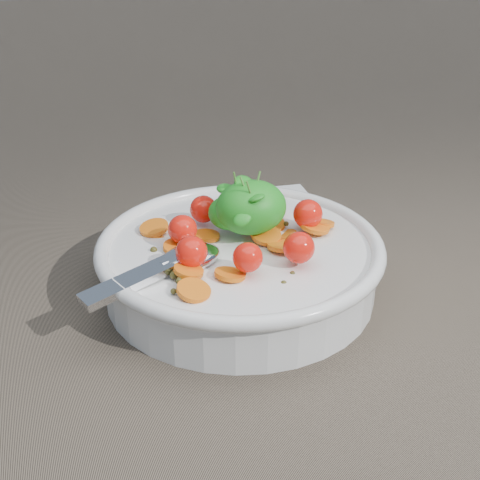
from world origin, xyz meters
name	(u,v)px	position (x,y,z in m)	size (l,w,h in m)	color
ground	(233,299)	(0.00, 0.00, 0.00)	(6.00, 6.00, 0.00)	#736452
bowl	(240,260)	(0.01, 0.02, 0.03)	(0.31, 0.29, 0.12)	white
napkin	(252,216)	(0.09, 0.17, 0.00)	(0.18, 0.16, 0.01)	white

